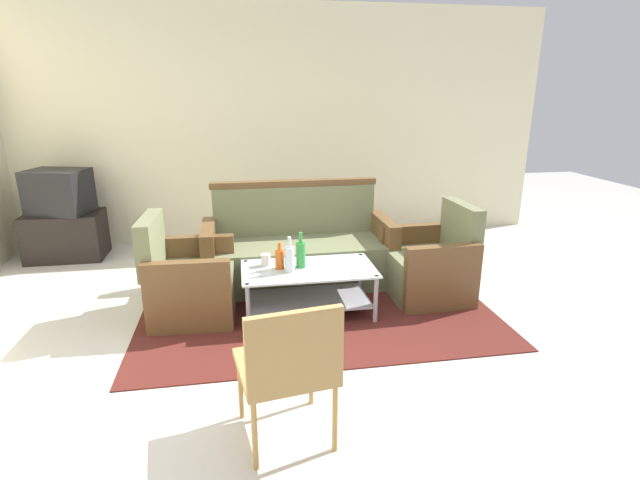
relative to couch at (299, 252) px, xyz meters
The scene contains 14 objects.
ground_plane 1.44m from the couch, 87.03° to the right, with size 14.00×14.00×0.00m, color beige.
wall_back 1.99m from the couch, 87.50° to the left, with size 6.52×0.12×2.80m.
rug 0.69m from the couch, 83.00° to the right, with size 2.95×2.01×0.01m, color #511E19.
couch is the anchor object (origin of this frame).
armchair_left 1.13m from the couch, 150.68° to the right, with size 0.72×0.78×0.85m.
armchair_right 1.25m from the couch, 24.60° to the right, with size 0.72×0.78×0.85m.
coffee_table 0.71m from the couch, 90.46° to the right, with size 1.10×0.60×0.40m.
bottle_orange 0.74m from the couch, 109.52° to the right, with size 0.07×0.07×0.22m.
bottle_clear 0.80m from the couch, 102.25° to the right, with size 0.08×0.08×0.29m.
bottle_green 0.71m from the couch, 95.41° to the right, with size 0.08×0.08×0.30m.
cup 0.70m from the couch, 120.67° to the right, with size 0.08×0.08×0.10m, color silver.
tv_stand 2.73m from the couch, 155.07° to the left, with size 0.80×0.50×0.52m, color black.
television 2.77m from the couch, 155.02° to the left, with size 0.69×0.58×0.48m.
wicker_chair 2.29m from the couch, 98.39° to the right, with size 0.55×0.55×0.84m.
Camera 1 is at (-0.61, -3.00, 1.82)m, focal length 27.03 mm.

